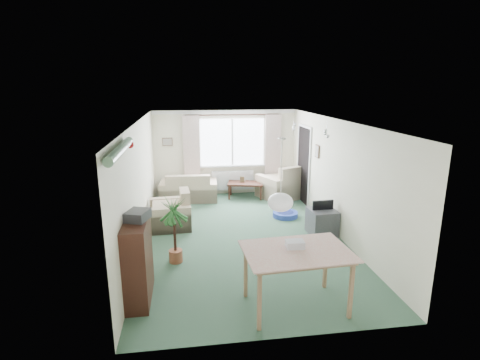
{
  "coord_description": "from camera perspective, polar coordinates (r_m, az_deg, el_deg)",
  "views": [
    {
      "loc": [
        -1.08,
        -7.18,
        3.09
      ],
      "look_at": [
        0.0,
        0.3,
        1.15
      ],
      "focal_mm": 28.0,
      "sensor_mm": 36.0,
      "label": 1
    }
  ],
  "objects": [
    {
      "name": "ground",
      "position": [
        7.9,
        0.31,
        -8.65
      ],
      "size": [
        6.5,
        6.5,
        0.0
      ],
      "primitive_type": "plane",
      "color": "#335540"
    },
    {
      "name": "window",
      "position": [
        10.61,
        -1.19,
        5.78
      ],
      "size": [
        1.8,
        0.03,
        1.3
      ],
      "primitive_type": "cube",
      "color": "white"
    },
    {
      "name": "curtain_rod",
      "position": [
        10.44,
        -1.16,
        9.89
      ],
      "size": [
        2.6,
        0.03,
        0.03
      ],
      "primitive_type": "cube",
      "color": "black"
    },
    {
      "name": "curtain_left",
      "position": [
        10.47,
        -7.39,
        4.27
      ],
      "size": [
        0.45,
        0.08,
        2.0
      ],
      "primitive_type": "cube",
      "color": "beige"
    },
    {
      "name": "curtain_right",
      "position": [
        10.75,
        5.0,
        4.6
      ],
      "size": [
        0.45,
        0.08,
        2.0
      ],
      "primitive_type": "cube",
      "color": "beige"
    },
    {
      "name": "radiator",
      "position": [
        10.79,
        -1.13,
        -0.03
      ],
      "size": [
        1.2,
        0.1,
        0.55
      ],
      "primitive_type": "cube",
      "color": "white"
    },
    {
      "name": "doorway",
      "position": [
        10.09,
        9.67,
        2.24
      ],
      "size": [
        0.03,
        0.95,
        2.0
      ],
      "primitive_type": "cube",
      "color": "black"
    },
    {
      "name": "pendant_lamp",
      "position": [
        5.3,
        6.17,
        -3.4
      ],
      "size": [
        0.36,
        0.36,
        0.36
      ],
      "primitive_type": "sphere",
      "color": "white"
    },
    {
      "name": "tinsel_garland",
      "position": [
        5.02,
        -17.79,
        4.4
      ],
      "size": [
        1.6,
        1.6,
        0.12
      ],
      "primitive_type": "cylinder",
      "color": "#196626"
    },
    {
      "name": "bauble_cluster_a",
      "position": [
        8.47,
        8.24,
        8.35
      ],
      "size": [
        0.2,
        0.2,
        0.2
      ],
      "primitive_type": "sphere",
      "color": "silver"
    },
    {
      "name": "bauble_cluster_b",
      "position": [
        7.44,
        13.08,
        7.3
      ],
      "size": [
        0.2,
        0.2,
        0.2
      ],
      "primitive_type": "sphere",
      "color": "silver"
    },
    {
      "name": "wall_picture_back",
      "position": [
        10.54,
        -11.0,
        5.73
      ],
      "size": [
        0.28,
        0.03,
        0.22
      ],
      "primitive_type": "cube",
      "color": "brown"
    },
    {
      "name": "wall_picture_right",
      "position": [
        9.06,
        11.7,
        4.3
      ],
      "size": [
        0.03,
        0.24,
        0.3
      ],
      "primitive_type": "cube",
      "color": "brown"
    },
    {
      "name": "sofa",
      "position": [
        10.3,
        -7.83,
        -0.98
      ],
      "size": [
        1.57,
        0.9,
        0.76
      ],
      "primitive_type": "cube",
      "rotation": [
        0.0,
        0.0,
        3.08
      ],
      "color": "#BAB48C",
      "rests_on": "ground"
    },
    {
      "name": "armchair_corner",
      "position": [
        10.49,
        6.16,
        -0.18
      ],
      "size": [
        1.36,
        1.33,
        0.93
      ],
      "primitive_type": "cube",
      "rotation": [
        0.0,
        0.0,
        3.57
      ],
      "color": "#B8AD8B",
      "rests_on": "ground"
    },
    {
      "name": "armchair_left",
      "position": [
        8.43,
        -10.66,
        -4.35
      ],
      "size": [
        0.94,
        0.99,
        0.83
      ],
      "primitive_type": "cube",
      "rotation": [
        0.0,
        0.0,
        -1.5
      ],
      "color": "tan",
      "rests_on": "ground"
    },
    {
      "name": "coffee_table",
      "position": [
        10.46,
        0.82,
        -1.54
      ],
      "size": [
        1.06,
        0.73,
        0.44
      ],
      "primitive_type": "cube",
      "rotation": [
        0.0,
        0.0,
        -0.21
      ],
      "color": "black",
      "rests_on": "ground"
    },
    {
      "name": "photo_frame",
      "position": [
        10.41,
        0.32,
        0.09
      ],
      "size": [
        0.12,
        0.05,
        0.16
      ],
      "primitive_type": "cube",
      "rotation": [
        0.0,
        0.0,
        -0.29
      ],
      "color": "brown",
      "rests_on": "coffee_table"
    },
    {
      "name": "bookshelf",
      "position": [
        5.76,
        -15.29,
        -11.71
      ],
      "size": [
        0.33,
        1.0,
        1.22
      ],
      "primitive_type": "cube",
      "rotation": [
        0.0,
        0.0,
        0.0
      ],
      "color": "black",
      "rests_on": "ground"
    },
    {
      "name": "hifi_box",
      "position": [
        5.53,
        -15.34,
        -5.22
      ],
      "size": [
        0.38,
        0.42,
        0.14
      ],
      "primitive_type": "cube",
      "rotation": [
        0.0,
        0.0,
        -0.32
      ],
      "color": "#313034",
      "rests_on": "bookshelf"
    },
    {
      "name": "houseplant",
      "position": [
        6.72,
        -9.94,
        -7.56
      ],
      "size": [
        0.57,
        0.57,
        1.21
      ],
      "primitive_type": "cylinder",
      "rotation": [
        0.0,
        0.0,
        -0.11
      ],
      "color": "#1B4F1F",
      "rests_on": "ground"
    },
    {
      "name": "dining_table",
      "position": [
        5.5,
        8.49,
        -14.77
      ],
      "size": [
        1.42,
        0.99,
        0.85
      ],
      "primitive_type": "cube",
      "rotation": [
        0.0,
        0.0,
        0.06
      ],
      "color": "#A6735A",
      "rests_on": "ground"
    },
    {
      "name": "gift_box",
      "position": [
        5.36,
        8.38,
        -9.75
      ],
      "size": [
        0.26,
        0.19,
        0.12
      ],
      "primitive_type": "cube",
      "rotation": [
        0.0,
        0.0,
        -0.05
      ],
      "color": "silver",
      "rests_on": "dining_table"
    },
    {
      "name": "tv_cube",
      "position": [
        8.14,
        12.37,
        -6.22
      ],
      "size": [
        0.57,
        0.62,
        0.54
      ],
      "primitive_type": "cube",
      "rotation": [
        0.0,
        0.0,
        0.05
      ],
      "color": "#38383D",
      "rests_on": "ground"
    },
    {
      "name": "pet_bed",
      "position": [
        9.08,
        6.9,
        -5.22
      ],
      "size": [
        0.76,
        0.76,
        0.12
      ],
      "primitive_type": "cylinder",
      "rotation": [
        0.0,
        0.0,
        -0.34
      ],
      "color": "navy",
      "rests_on": "ground"
    }
  ]
}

